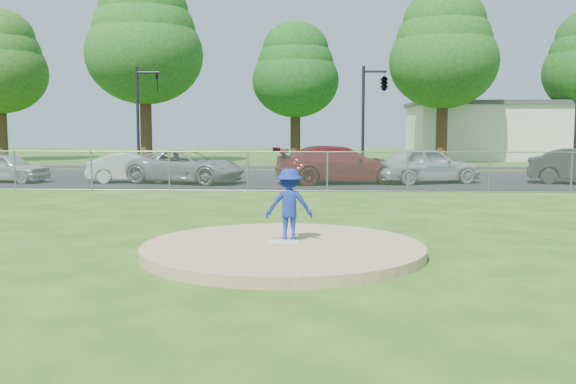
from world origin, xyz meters
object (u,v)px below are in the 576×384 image
(traffic_signal_center, at_px, (382,85))
(parked_car_silver, at_px, (7,167))
(traffic_signal_left, at_px, (142,109))
(traffic_cone, at_px, (138,176))
(commercial_building, at_px, (519,130))
(parked_car_darkred, at_px, (340,165))
(pitcher, at_px, (289,205))
(tree_left, at_px, (144,39))
(tree_center, at_px, (295,70))
(parked_car_pearl, at_px, (426,165))
(parked_car_white, at_px, (133,168))
(tree_right, at_px, (444,48))
(parked_car_gray, at_px, (186,167))

(traffic_signal_center, relative_size, parked_car_silver, 1.49)
(traffic_signal_left, bearing_deg, traffic_cone, -76.55)
(commercial_building, xyz_separation_m, parked_car_darkred, (-14.43, -22.56, -1.34))
(pitcher, bearing_deg, tree_left, -74.53)
(tree_center, distance_m, parked_car_pearl, 20.11)
(parked_car_white, bearing_deg, tree_center, -31.09)
(commercial_building, height_order, tree_center, tree_center)
(tree_right, xyz_separation_m, parked_car_darkred, (-7.43, -16.56, -6.84))
(parked_car_pearl, bearing_deg, pitcher, 142.09)
(commercial_building, relative_size, traffic_signal_center, 2.93)
(tree_center, bearing_deg, traffic_cone, -108.44)
(tree_right, height_order, parked_car_silver, tree_right)
(tree_left, height_order, parked_car_gray, tree_left)
(tree_left, xyz_separation_m, traffic_signal_center, (14.97, -9.00, -3.63))
(tree_right, relative_size, traffic_cone, 19.34)
(commercial_building, distance_m, parked_car_silver, 36.79)
(commercial_building, distance_m, traffic_signal_left, 29.51)
(tree_right, distance_m, parked_car_gray, 22.87)
(tree_right, height_order, traffic_signal_left, tree_right)
(pitcher, bearing_deg, commercial_building, -117.37)
(tree_left, relative_size, traffic_signal_left, 2.24)
(commercial_building, bearing_deg, tree_right, -139.40)
(tree_center, relative_size, parked_car_darkred, 1.77)
(traffic_signal_left, relative_size, parked_car_pearl, 1.22)
(tree_center, bearing_deg, tree_left, -163.30)
(pitcher, distance_m, parked_car_white, 16.98)
(tree_center, relative_size, pitcher, 6.91)
(commercial_building, relative_size, parked_car_silver, 4.36)
(tree_left, distance_m, traffic_cone, 17.88)
(commercial_building, relative_size, parked_car_pearl, 3.57)
(traffic_signal_center, relative_size, traffic_cone, 9.31)
(commercial_building, relative_size, traffic_signal_left, 2.93)
(parked_car_white, bearing_deg, parked_car_gray, -107.61)
(tree_left, bearing_deg, parked_car_silver, -97.39)
(tree_right, height_order, parked_car_white, tree_right)
(tree_center, bearing_deg, parked_car_white, -109.30)
(commercial_building, distance_m, traffic_signal_center, 20.17)
(parked_car_white, distance_m, parked_car_gray, 2.41)
(parked_car_gray, bearing_deg, parked_car_pearl, -72.02)
(traffic_signal_center, distance_m, parked_car_silver, 18.64)
(tree_left, distance_m, traffic_signal_center, 17.84)
(parked_car_silver, bearing_deg, parked_car_pearl, -78.59)
(commercial_building, relative_size, traffic_cone, 27.26)
(tree_right, bearing_deg, traffic_cone, -134.34)
(traffic_cone, distance_m, parked_car_silver, 5.84)
(tree_left, relative_size, parked_car_pearl, 2.72)
(parked_car_darkred, bearing_deg, commercial_building, -45.95)
(tree_right, height_order, traffic_cone, tree_right)
(traffic_signal_center, height_order, parked_car_silver, traffic_signal_center)
(traffic_cone, height_order, parked_car_white, parked_car_white)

